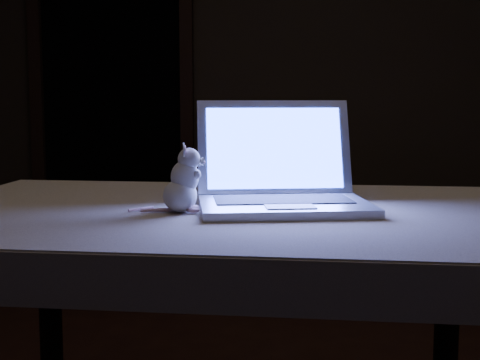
# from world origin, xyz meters

# --- Properties ---
(back_wall) EXTENTS (4.50, 0.04, 2.60)m
(back_wall) POSITION_xyz_m (0.00, 2.50, 1.30)
(back_wall) COLOR black
(back_wall) RESTS_ON ground
(doorway) EXTENTS (1.06, 0.36, 2.13)m
(doorway) POSITION_xyz_m (-1.10, 2.50, 1.06)
(doorway) COLOR black
(doorway) RESTS_ON back_wall
(table) EXTENTS (1.56, 1.03, 0.82)m
(table) POSITION_xyz_m (-0.07, -0.06, 0.41)
(table) COLOR black
(table) RESTS_ON floor
(tablecloth) EXTENTS (1.68, 1.14, 0.11)m
(tablecloth) POSITION_xyz_m (-0.11, -0.07, 0.78)
(tablecloth) COLOR #BBB09A
(tablecloth) RESTS_ON table
(laptop) EXTENTS (0.51, 0.46, 0.30)m
(laptop) POSITION_xyz_m (0.10, -0.08, 0.98)
(laptop) COLOR #B8B9BD
(laptop) RESTS_ON tablecloth
(plush_mouse) EXTENTS (0.15, 0.15, 0.18)m
(plush_mouse) POSITION_xyz_m (-0.17, -0.13, 0.92)
(plush_mouse) COLOR silver
(plush_mouse) RESTS_ON tablecloth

